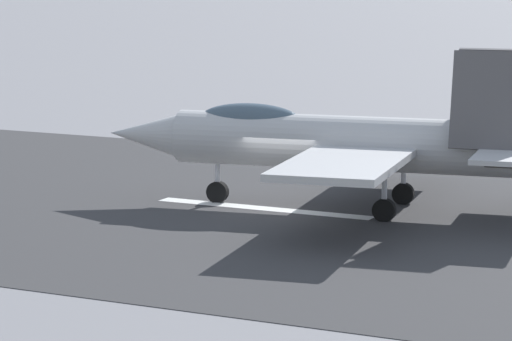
% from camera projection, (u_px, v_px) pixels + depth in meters
% --- Properties ---
extents(ground_plane, '(400.00, 400.00, 0.00)m').
position_uv_depth(ground_plane, '(281.00, 211.00, 46.64)').
color(ground_plane, slate).
extents(runway_strip, '(240.00, 26.00, 0.02)m').
position_uv_depth(runway_strip, '(281.00, 210.00, 46.63)').
color(runway_strip, '#343335').
rests_on(runway_strip, ground).
extents(fighter_jet, '(16.33, 14.93, 5.59)m').
position_uv_depth(fighter_jet, '(345.00, 141.00, 46.38)').
color(fighter_jet, '#B0B0B2').
rests_on(fighter_jet, ground).
extents(marker_cone_mid, '(0.44, 0.44, 0.55)m').
position_uv_depth(marker_cone_mid, '(343.00, 152.00, 58.35)').
color(marker_cone_mid, orange).
rests_on(marker_cone_mid, ground).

